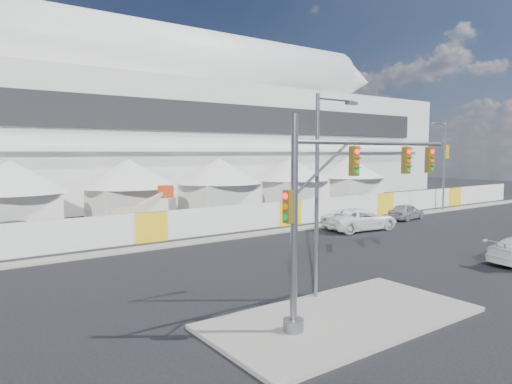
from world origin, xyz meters
TOP-DOWN VIEW (x-y plane):
  - ground at (0.00, 0.00)m, footprint 160.00×160.00m
  - median_island at (-6.00, -3.00)m, footprint 10.00×5.00m
  - far_curb at (20.00, 12.50)m, footprint 80.00×1.20m
  - stadium at (8.71, 41.50)m, footprint 80.00×24.80m
  - tent_row at (0.50, 24.00)m, footprint 53.40×8.40m
  - hoarding_fence at (6.00, 14.50)m, footprint 70.00×0.25m
  - scaffold_tower at (46.00, 36.00)m, footprint 4.40×4.40m
  - sedan_silver at (16.44, 10.83)m, footprint 2.34×4.42m
  - pickup_curb at (8.90, 9.48)m, footprint 3.44×6.33m
  - lot_car_a at (19.25, 19.37)m, footprint 2.83×4.64m
  - lot_car_b at (30.72, 19.00)m, footprint 3.08×4.74m
  - lot_car_c at (-13.24, 18.54)m, footprint 3.69×5.85m
  - traffic_mast at (-6.59, -3.05)m, footprint 8.24×0.69m
  - streetlight_median at (-5.08, -0.80)m, footprint 2.25×0.23m
  - streetlight_curb at (24.54, 12.50)m, footprint 2.68×0.60m
  - boom_lift at (-6.70, 17.07)m, footprint 6.96×2.56m

SIDE VIEW (x-z plane):
  - ground at x=0.00m, z-range 0.00..0.00m
  - far_curb at x=20.00m, z-range 0.00..0.12m
  - median_island at x=-6.00m, z-range 0.00..0.15m
  - sedan_silver at x=16.44m, z-range 0.00..1.43m
  - lot_car_a at x=19.25m, z-range 0.00..1.44m
  - lot_car_b at x=30.72m, z-range 0.00..1.50m
  - lot_car_c at x=-13.24m, z-range 0.00..1.58m
  - pickup_curb at x=8.90m, z-range 0.00..1.68m
  - boom_lift at x=-6.70m, z-range -0.79..2.63m
  - hoarding_fence at x=6.00m, z-range 0.00..2.00m
  - tent_row at x=0.50m, z-range 0.45..5.85m
  - traffic_mast at x=-6.59m, z-range 0.50..7.55m
  - streetlight_median at x=-5.08m, z-range 0.75..8.89m
  - streetlight_curb at x=24.54m, z-range 0.73..9.78m
  - scaffold_tower at x=46.00m, z-range 0.00..12.00m
  - stadium at x=8.71m, z-range -1.54..20.44m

